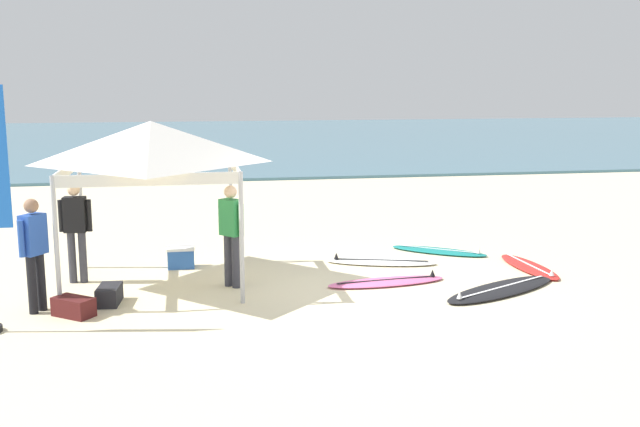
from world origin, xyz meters
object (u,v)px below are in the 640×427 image
(gear_bag_near_tent, at_px, (74,307))
(gear_bag_by_pole, at_px, (109,295))
(surfboard_red, at_px, (529,267))
(person_green, at_px, (231,229))
(surfboard_black, at_px, (502,289))
(person_black, at_px, (76,226))
(cooler_box, at_px, (181,257))
(surfboard_pink, at_px, (387,282))
(person_blue, at_px, (34,247))
(surfboard_white, at_px, (381,262))
(surfboard_teal, at_px, (439,251))
(canopy_tent, at_px, (151,143))

(gear_bag_near_tent, height_order, gear_bag_by_pole, same)
(surfboard_red, distance_m, person_green, 5.53)
(surfboard_black, xyz_separation_m, person_green, (-4.32, 1.05, 0.95))
(person_black, distance_m, cooler_box, 2.02)
(surfboard_pink, xyz_separation_m, gear_bag_near_tent, (-4.98, -0.88, 0.10))
(person_blue, xyz_separation_m, cooler_box, (2.09, 2.30, -0.79))
(surfboard_white, distance_m, person_green, 3.19)
(person_green, bearing_deg, person_black, 163.95)
(surfboard_black, xyz_separation_m, gear_bag_near_tent, (-6.71, -0.11, 0.10))
(surfboard_teal, relative_size, gear_bag_near_tent, 3.15)
(person_black, distance_m, person_green, 2.67)
(person_black, xyz_separation_m, person_blue, (-0.37, -1.59, 0.00))
(surfboard_red, distance_m, surfboard_pink, 2.89)
(surfboard_white, xyz_separation_m, person_blue, (-5.78, -1.93, 0.95))
(surfboard_red, height_order, surfboard_teal, same)
(canopy_tent, distance_m, surfboard_teal, 6.12)
(person_black, bearing_deg, surfboard_teal, 8.47)
(person_blue, distance_m, cooler_box, 3.21)
(surfboard_teal, relative_size, cooler_box, 3.78)
(person_blue, relative_size, person_green, 1.00)
(canopy_tent, height_order, person_green, canopy_tent)
(canopy_tent, xyz_separation_m, gear_bag_by_pole, (-0.68, -1.02, -2.25))
(surfboard_red, distance_m, cooler_box, 6.41)
(surfboard_black, distance_m, surfboard_white, 2.60)
(surfboard_black, height_order, gear_bag_near_tent, gear_bag_near_tent)
(surfboard_teal, distance_m, gear_bag_near_tent, 7.23)
(surfboard_red, bearing_deg, person_blue, -172.56)
(gear_bag_by_pole, bearing_deg, surfboard_white, 19.53)
(surfboard_black, relative_size, surfboard_pink, 1.21)
(surfboard_red, bearing_deg, person_green, -177.44)
(canopy_tent, xyz_separation_m, surfboard_teal, (5.49, 1.35, -2.35))
(surfboard_black, bearing_deg, surfboard_pink, 156.00)
(person_green, distance_m, gear_bag_by_pole, 2.20)
(surfboard_teal, distance_m, cooler_box, 5.10)
(canopy_tent, bearing_deg, gear_bag_by_pole, -123.77)
(cooler_box, bearing_deg, person_green, -59.71)
(surfboard_pink, bearing_deg, surfboard_red, 10.50)
(gear_bag_by_pole, bearing_deg, surfboard_black, -4.05)
(person_black, bearing_deg, person_green, -16.05)
(surfboard_red, relative_size, gear_bag_by_pole, 3.25)
(surfboard_teal, distance_m, surfboard_black, 2.81)
(surfboard_teal, xyz_separation_m, person_green, (-4.24, -1.75, 0.95))
(surfboard_black, xyz_separation_m, gear_bag_by_pole, (-6.25, 0.44, 0.10))
(person_blue, bearing_deg, gear_bag_near_tent, -29.21)
(canopy_tent, relative_size, person_green, 1.65)
(surfboard_teal, relative_size, gear_bag_by_pole, 3.15)
(cooler_box, bearing_deg, person_black, -157.38)
(surfboard_white, distance_m, cooler_box, 3.72)
(surfboard_white, bearing_deg, surfboard_pink, -100.43)
(person_green, bearing_deg, surfboard_black, -13.69)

